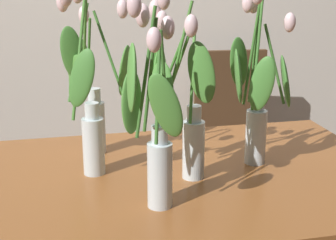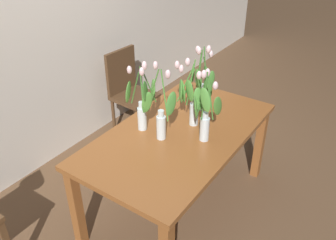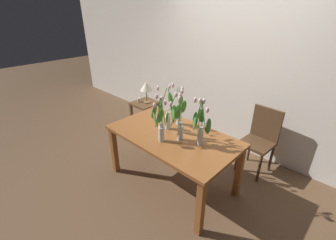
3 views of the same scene
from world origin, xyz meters
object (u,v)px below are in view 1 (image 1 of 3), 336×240
tulip_vase_0 (257,98)px  tulip_vase_3 (88,114)px  tulip_vase_1 (182,106)px  tulip_vase_2 (154,127)px  tulip_vase_4 (94,97)px  dining_chair (233,127)px  dining_table (144,204)px

tulip_vase_0 → tulip_vase_3: (-0.53, 0.03, -0.03)m
tulip_vase_1 → tulip_vase_3: (-0.27, 0.10, -0.04)m
tulip_vase_2 → tulip_vase_4: bearing=105.1°
tulip_vase_3 → tulip_vase_1: bearing=-19.7°
tulip_vase_4 → dining_chair: size_ratio=0.59×
dining_table → dining_chair: (0.68, 1.07, -0.12)m
dining_table → dining_chair: bearing=57.4°
tulip_vase_1 → tulip_vase_3: 0.29m
tulip_vase_0 → tulip_vase_3: tulip_vase_3 is taller
tulip_vase_4 → dining_table: bearing=-63.3°
tulip_vase_1 → tulip_vase_2: bearing=-124.3°
dining_table → tulip_vase_1: tulip_vase_1 is taller
tulip_vase_4 → dining_chair: 1.22m
tulip_vase_2 → tulip_vase_3: tulip_vase_3 is taller
tulip_vase_1 → tulip_vase_2: 0.21m
tulip_vase_1 → tulip_vase_0: bearing=14.5°
dining_table → tulip_vase_4: bearing=116.7°
tulip_vase_1 → dining_chair: tulip_vase_1 is taller
dining_table → tulip_vase_4: size_ratio=2.89×
dining_table → dining_chair: 1.27m
tulip_vase_0 → tulip_vase_2: tulip_vase_0 is taller
dining_chair → tulip_vase_0: bearing=-106.4°
tulip_vase_0 → tulip_vase_2: size_ratio=1.02×
dining_chair → tulip_vase_4: bearing=-134.4°
tulip_vase_2 → tulip_vase_4: size_ratio=1.03×
dining_table → tulip_vase_2: size_ratio=2.82×
dining_table → tulip_vase_1: size_ratio=2.81×
tulip_vase_1 → tulip_vase_4: (-0.24, 0.28, -0.03)m
tulip_vase_3 → tulip_vase_4: 0.18m
tulip_vase_1 → tulip_vase_4: size_ratio=1.03×
tulip_vase_3 → tulip_vase_4: bearing=79.4°
tulip_vase_3 → tulip_vase_4: (0.03, 0.18, 0.01)m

